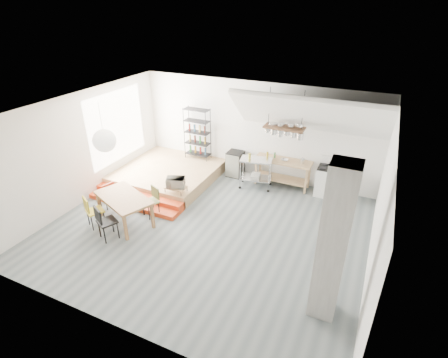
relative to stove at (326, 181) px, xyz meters
The scene contains 26 objects.
floor 4.05m from the stove, 128.38° to the right, with size 8.00×8.00×0.00m, color #566063.
wall_back 2.76m from the stove, behind, with size 8.00×0.04×3.20m, color silver.
wall_left 7.31m from the stove, 154.10° to the right, with size 0.04×7.00×3.20m, color silver.
wall_right 3.67m from the stove, 64.58° to the right, with size 0.04×7.00×3.20m, color silver.
ceiling 4.86m from the stove, 128.38° to the right, with size 8.00×7.00×0.02m, color white.
slope_ceiling 2.20m from the stove, 159.90° to the right, with size 4.40×1.80×0.15m, color white.
window_pane 6.82m from the stove, 165.66° to the right, with size 0.02×2.50×2.20m, color white.
platform 5.14m from the stove, 166.98° to the right, with size 3.00×3.00×0.40m, color #A27E51.
step_lower 5.90m from the stove, 148.15° to the right, with size 3.00×0.35×0.13m, color red.
step_upper 5.72m from the stove, 151.14° to the right, with size 3.00×0.35×0.27m, color red.
concrete_column 4.86m from the stove, 80.25° to the right, with size 0.50×0.50×3.20m, color slate.
kitchen_counter 1.41m from the stove, behind, with size 1.80×0.60×0.91m.
stove is the anchor object (origin of this frame).
pot_rack 2.04m from the stove, behind, with size 1.20×0.50×1.43m.
wire_shelving 4.58m from the stove, behind, with size 0.88×0.38×1.80m.
microwave_shelf 4.58m from the stove, 148.33° to the right, with size 0.60×0.40×0.16m.
paper_lantern 6.54m from the stove, 145.50° to the right, with size 0.60×0.60×0.60m, color white.
dining_table 6.01m from the stove, 140.68° to the right, with size 1.88×1.49×0.78m.
chair_mustard 6.84m from the stove, 140.49° to the right, with size 0.56×0.56×0.90m.
chair_black 6.54m from the stove, 134.84° to the right, with size 0.58×0.58×0.95m.
chair_olive 5.26m from the stove, 142.46° to the right, with size 0.52×0.52×0.86m.
chair_red 6.54m from the stove, 148.63° to the right, with size 0.45×0.45×0.81m.
rolling_cart 2.19m from the stove, 167.97° to the right, with size 1.08×0.73×0.98m.
mini_fridge 3.07m from the stove, behind, with size 0.51×0.51×0.87m, color black.
microwave 4.59m from the stove, 148.33° to the right, with size 0.52×0.35×0.29m, color beige.
bowl 1.42m from the stove, behind, with size 0.23×0.23×0.06m, color silver.
Camera 1 is at (3.63, -6.76, 5.46)m, focal length 28.00 mm.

